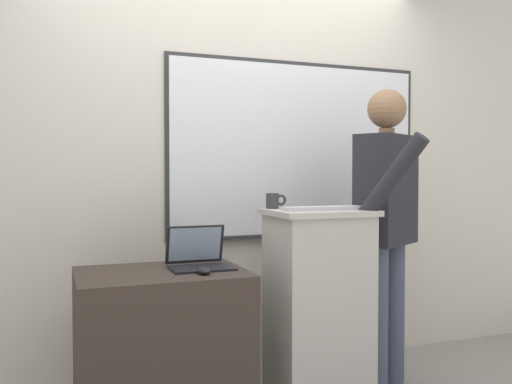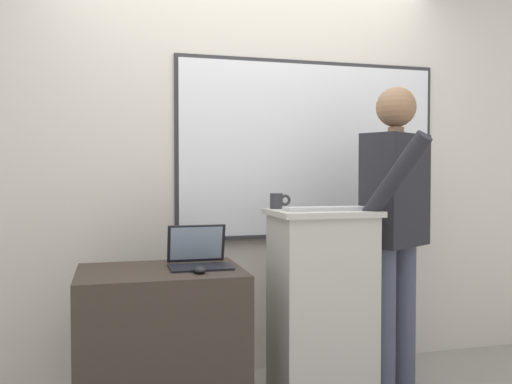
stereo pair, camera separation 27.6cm
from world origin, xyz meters
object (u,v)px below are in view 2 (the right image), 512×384
(side_desk, at_px, (161,347))
(computer_mouse_by_laptop, at_px, (200,270))
(lectern_podium, at_px, (321,308))
(person_presenter, at_px, (396,216))
(laptop, at_px, (198,254))
(coffee_mug, at_px, (277,201))
(wireless_keyboard, at_px, (325,209))

(side_desk, distance_m, computer_mouse_by_laptop, 0.46)
(lectern_podium, relative_size, person_presenter, 0.61)
(side_desk, height_order, laptop, laptop)
(lectern_podium, xyz_separation_m, side_desk, (-0.85, 0.00, -0.14))
(person_presenter, relative_size, laptop, 5.67)
(side_desk, distance_m, person_presenter, 1.46)
(lectern_podium, bearing_deg, laptop, 174.74)
(laptop, height_order, computer_mouse_by_laptop, laptop)
(person_presenter, height_order, coffee_mug, person_presenter)
(person_presenter, xyz_separation_m, coffee_mug, (-0.67, 0.10, 0.09))
(side_desk, height_order, coffee_mug, coffee_mug)
(wireless_keyboard, bearing_deg, side_desk, 175.96)
(side_desk, bearing_deg, coffee_mug, 13.15)
(side_desk, xyz_separation_m, person_presenter, (1.32, 0.05, 0.62))
(wireless_keyboard, height_order, coffee_mug, coffee_mug)
(laptop, bearing_deg, person_presenter, -0.18)
(lectern_podium, height_order, person_presenter, person_presenter)
(laptop, relative_size, computer_mouse_by_laptop, 3.06)
(side_desk, bearing_deg, laptop, 15.86)
(laptop, bearing_deg, coffee_mug, 11.97)
(lectern_podium, distance_m, coffee_mug, 0.62)
(lectern_podium, xyz_separation_m, wireless_keyboard, (-0.00, -0.06, 0.53))
(side_desk, relative_size, coffee_mug, 6.79)
(person_presenter, relative_size, coffee_mug, 14.68)
(person_presenter, xyz_separation_m, wireless_keyboard, (-0.48, -0.11, 0.06))
(laptop, xyz_separation_m, wireless_keyboard, (0.65, -0.12, 0.23))
(person_presenter, height_order, computer_mouse_by_laptop, person_presenter)
(side_desk, relative_size, wireless_keyboard, 1.85)
(laptop, bearing_deg, side_desk, -164.14)
(computer_mouse_by_laptop, bearing_deg, coffee_mug, 32.18)
(person_presenter, bearing_deg, computer_mouse_by_laptop, 159.41)
(computer_mouse_by_laptop, distance_m, coffee_mug, 0.65)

